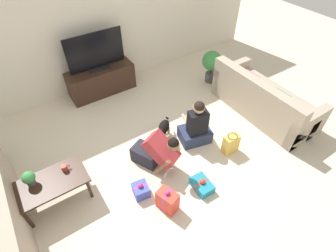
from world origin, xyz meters
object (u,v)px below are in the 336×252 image
Objects in this scene: person_kneeling at (156,152)px; tabletop_plant at (29,178)px; potted_plant_corner_right at (212,63)px; gift_box_c at (141,190)px; sofa_right at (263,100)px; mug at (64,168)px; person_sitting at (196,127)px; gift_box_a at (167,201)px; gift_bag_a at (231,144)px; dog at (163,129)px; gift_box_b at (202,185)px; coffee_table at (51,184)px; tv_console at (102,81)px; tv at (96,54)px.

person_kneeling is 3.79× the size of tabletop_plant.
potted_plant_corner_right is 2.77× the size of gift_box_c.
mug is at bearing 85.08° from sofa_right.
person_sitting is 1.41m from gift_box_a.
sofa_right is at bearing 19.78° from gift_bag_a.
dog is 1.23× the size of gift_bag_a.
gift_box_b is (-1.94, -2.13, -0.41)m from potted_plant_corner_right.
gift_box_b is 0.95× the size of gift_bag_a.
sofa_right is 2.16× the size of coffee_table.
mug is at bearing 20.62° from coffee_table.
person_sitting is 2.22× the size of gift_box_a.
gift_bag_a is at bearing -68.28° from tv_console.
dog is 3.87× the size of mug.
gift_box_c reaches higher than gift_box_b.
potted_plant_corner_right is 3.33m from gift_box_a.
coffee_table is 7.96× the size of mug.
tv reaches higher than coffee_table.
potted_plant_corner_right is at bearing 32.01° from gift_box_c.
dog is at bearing 22.82° from person_kneeling.
dog is 1.18m from gift_bag_a.
person_sitting is (0.78, -2.26, 0.04)m from tv_console.
tv_console reaches higher than gift_bag_a.
tv_console is at bearing 78.26° from gift_box_c.
person_kneeling reaches higher than coffee_table.
tabletop_plant is (-1.82, -2.01, -0.34)m from tv.
gift_box_b is 1.60× the size of tabletop_plant.
person_sitting is 2.17m from mug.
person_sitting reaches higher than dog.
dog is 1.30× the size of gift_box_b.
gift_bag_a is (-1.23, -0.44, -0.11)m from sofa_right.
gift_box_c is at bearing -28.65° from coffee_table.
person_sitting is 4.01× the size of tabletop_plant.
coffee_table is at bearing 86.63° from sofa_right.
tv is at bearing -57.15° from person_sitting.
person_sitting reaches higher than coffee_table.
tv_console is 1.63× the size of person_kneeling.
person_kneeling reaches higher than gift_box_c.
tv is at bearing 52.79° from coffee_table.
gift_box_b is at bearing 72.20° from person_sitting.
gift_bag_a is (0.80, -0.87, -0.06)m from dog.
gift_box_b is at bearing -26.71° from gift_box_c.
coffee_table is at bearing 10.50° from person_sitting.
gift_box_b is at bearing -90.02° from person_kneeling.
person_sitting reaches higher than sofa_right.
coffee_table is at bearing -159.38° from mug.
potted_plant_corner_right is (2.19, -0.97, 0.19)m from tv_console.
gift_box_a is at bearing -168.58° from gift_bag_a.
gift_box_a is at bearing -37.63° from coffee_table.
sofa_right is 1.78× the size of tv.
coffee_table is 3.97m from potted_plant_corner_right.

